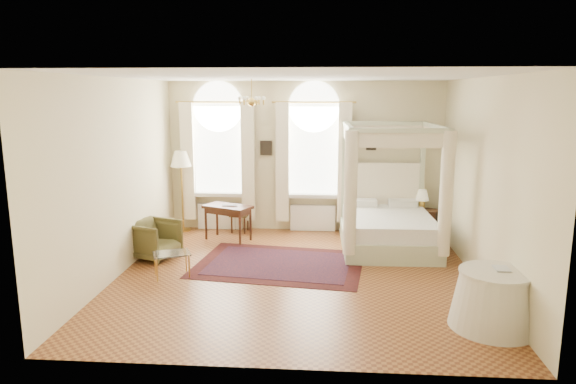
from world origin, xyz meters
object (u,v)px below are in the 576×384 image
Objects in this scene: canopy_bed at (388,221)px; writing_desk at (228,211)px; coffee_table at (172,255)px; floor_lamp at (181,163)px; side_table at (494,300)px; armchair at (154,240)px; stool at (240,215)px; nightstand at (426,224)px.

writing_desk is at bearing 173.37° from canopy_bed.
writing_desk is 1.53× the size of coffee_table.
canopy_bed is 1.37× the size of floor_lamp.
armchair is at bearing 155.35° from side_table.
canopy_bed is at bearing -13.03° from floor_lamp.
floor_lamp reaches higher than stool.
armchair is at bearing -168.05° from canopy_bed.
writing_desk is 1.40× the size of armchair.
canopy_bed is 2.22× the size of writing_desk.
canopy_bed is 3.56m from side_table.
floor_lamp is at bearing 177.98° from nightstand.
nightstand is at bearing -50.85° from armchair.
floor_lamp reaches higher than side_table.
nightstand is at bearing 91.10° from side_table.
stool is at bearing -12.47° from armchair.
writing_desk is 5.71m from side_table.
stool is (-3.14, 1.02, -0.19)m from canopy_bed.
coffee_table is at bearing -103.32° from writing_desk.
coffee_table is at bearing -150.16° from nightstand.
armchair is 1.11m from coffee_table.
canopy_bed is at bearing -6.63° from writing_desk.
writing_desk reaches higher than armchair.
canopy_bed is 4.52m from armchair.
nightstand is 0.56× the size of writing_desk.
canopy_bed is 4.64m from floor_lamp.
stool reaches higher than coffee_table.
coffee_table is 0.40× the size of floor_lamp.
writing_desk is at bearing -102.20° from stool.
coffee_table is (-0.67, -2.89, -0.00)m from stool.
side_table is (0.08, -4.25, 0.07)m from nightstand.
armchair reaches higher than stool.
stool is at bearing 132.88° from side_table.
side_table is (0.98, -3.41, -0.18)m from canopy_bed.
armchair is 5.94m from side_table.
writing_desk is 1.76m from armchair.
canopy_bed is 3.10× the size of armchair.
side_table is at bearing -41.70° from writing_desk.
nightstand is 0.34× the size of floor_lamp.
floor_lamp is at bearing 166.97° from canopy_bed.
writing_desk is at bearing 138.30° from side_table.
writing_desk is 2.32m from coffee_table.
canopy_bed is at bearing -137.19° from nightstand.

